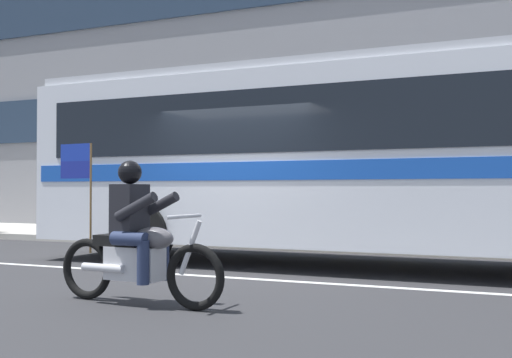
# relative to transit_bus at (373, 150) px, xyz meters

# --- Properties ---
(ground_plane) EXTENTS (60.00, 60.00, 0.00)m
(ground_plane) POSITION_rel_transit_bus_xyz_m (-1.87, -1.19, -1.88)
(ground_plane) COLOR #2B2B2D
(sidewalk_curb) EXTENTS (28.00, 3.80, 0.15)m
(sidewalk_curb) POSITION_rel_transit_bus_xyz_m (-1.87, 3.91, -1.81)
(sidewalk_curb) COLOR #B7B2A8
(sidewalk_curb) RESTS_ON ground_plane
(lane_center_stripe) EXTENTS (26.60, 0.14, 0.01)m
(lane_center_stripe) POSITION_rel_transit_bus_xyz_m (-1.87, -1.79, -1.88)
(lane_center_stripe) COLOR silver
(lane_center_stripe) RESTS_ON ground_plane
(office_building_facade) EXTENTS (28.00, 0.89, 10.02)m
(office_building_facade) POSITION_rel_transit_bus_xyz_m (-1.87, 6.19, 3.14)
(office_building_facade) COLOR gray
(office_building_facade) RESTS_ON ground_plane
(transit_bus) EXTENTS (11.46, 2.73, 3.22)m
(transit_bus) POSITION_rel_transit_bus_xyz_m (0.00, 0.00, 0.00)
(transit_bus) COLOR silver
(transit_bus) RESTS_ON ground_plane
(motorcycle_with_rider) EXTENTS (2.19, 0.64, 1.78)m
(motorcycle_with_rider) POSITION_rel_transit_bus_xyz_m (-1.75, -3.99, -1.22)
(motorcycle_with_rider) COLOR black
(motorcycle_with_rider) RESTS_ON ground_plane
(fire_hydrant) EXTENTS (0.22, 0.30, 0.75)m
(fire_hydrant) POSITION_rel_transit_bus_xyz_m (-0.00, 2.83, -1.36)
(fire_hydrant) COLOR gold
(fire_hydrant) RESTS_ON sidewalk_curb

